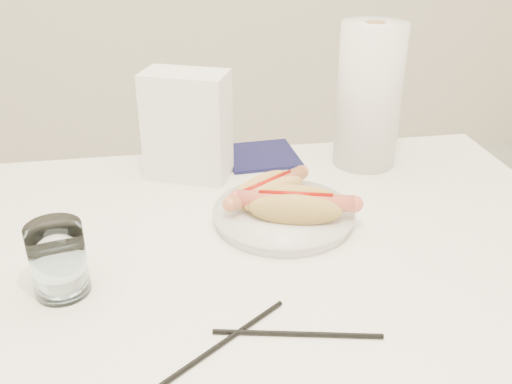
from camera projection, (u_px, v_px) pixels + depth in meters
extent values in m
cube|color=white|center=(225.00, 263.00, 0.90)|extent=(1.20, 0.80, 0.04)
cylinder|color=silver|center=(427.00, 291.00, 1.45)|extent=(0.04, 0.04, 0.71)
cylinder|color=silver|center=(283.00, 217.00, 0.97)|extent=(0.26, 0.26, 0.02)
ellipsoid|color=tan|center=(274.00, 194.00, 0.97)|extent=(0.13, 0.11, 0.05)
ellipsoid|color=tan|center=(261.00, 187.00, 0.99)|extent=(0.13, 0.11, 0.05)
ellipsoid|color=tan|center=(268.00, 196.00, 0.99)|extent=(0.13, 0.11, 0.03)
cylinder|color=#C76E46|center=(268.00, 187.00, 0.98)|extent=(0.16, 0.12, 0.03)
cylinder|color=#990A05|center=(268.00, 182.00, 0.97)|extent=(0.09, 0.07, 0.01)
ellipsoid|color=tan|center=(295.00, 210.00, 0.92)|extent=(0.16, 0.08, 0.05)
ellipsoid|color=tan|center=(296.00, 200.00, 0.95)|extent=(0.16, 0.08, 0.05)
ellipsoid|color=tan|center=(295.00, 211.00, 0.94)|extent=(0.15, 0.09, 0.03)
cylinder|color=#D65E4B|center=(295.00, 201.00, 0.93)|extent=(0.19, 0.08, 0.03)
cylinder|color=#990A05|center=(296.00, 195.00, 0.92)|extent=(0.12, 0.04, 0.01)
cylinder|color=white|center=(58.00, 260.00, 0.78)|extent=(0.07, 0.07, 0.10)
cylinder|color=black|center=(224.00, 342.00, 0.71)|extent=(0.17, 0.13, 0.01)
cylinder|color=black|center=(298.00, 334.00, 0.72)|extent=(0.21, 0.05, 0.01)
cube|color=white|center=(187.00, 126.00, 1.08)|extent=(0.18, 0.14, 0.21)
cube|color=#12123A|center=(261.00, 156.00, 1.21)|extent=(0.15, 0.15, 0.01)
cylinder|color=silver|center=(369.00, 96.00, 1.12)|extent=(0.14, 0.14, 0.28)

